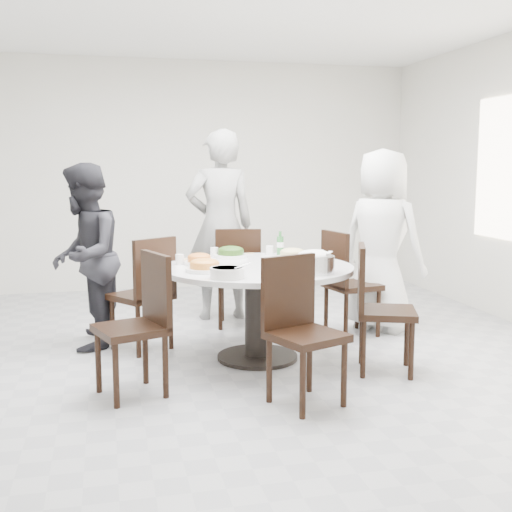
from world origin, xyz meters
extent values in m
cube|color=#A7A8AC|center=(0.00, 0.00, 0.00)|extent=(6.00, 6.00, 0.01)
cube|color=silver|center=(0.00, 3.00, 1.40)|extent=(6.00, 0.01, 2.80)
cube|color=silver|center=(0.00, -3.00, 1.40)|extent=(6.00, 0.01, 2.80)
cylinder|color=silver|center=(0.29, -0.18, 0.38)|extent=(1.50, 1.50, 0.75)
cube|color=black|center=(1.30, 0.34, 0.47)|extent=(0.49, 0.49, 0.95)
cube|color=black|center=(0.37, 0.91, 0.47)|extent=(0.50, 0.50, 0.95)
cube|color=black|center=(-0.58, 0.30, 0.47)|extent=(0.58, 0.58, 0.95)
cube|color=black|center=(-0.72, -0.78, 0.47)|extent=(0.53, 0.53, 0.95)
cube|color=black|center=(0.37, -1.21, 0.47)|extent=(0.55, 0.55, 0.95)
cube|color=black|center=(1.15, -0.71, 0.47)|extent=(0.54, 0.54, 0.95)
imported|color=white|center=(1.62, 0.45, 0.84)|extent=(0.92, 0.98, 1.68)
imported|color=black|center=(0.25, 1.26, 0.94)|extent=(0.70, 0.47, 1.88)
imported|color=black|center=(-1.03, 0.47, 0.78)|extent=(0.70, 0.84, 1.55)
cylinder|color=white|center=(0.18, 0.32, 0.79)|extent=(0.28, 0.28, 0.07)
cylinder|color=white|center=(0.66, 0.09, 0.79)|extent=(0.26, 0.26, 0.07)
cylinder|color=white|center=(-0.14, -0.02, 0.78)|extent=(0.24, 0.24, 0.06)
cylinder|color=white|center=(0.71, -0.38, 0.78)|extent=(0.27, 0.27, 0.07)
cylinder|color=white|center=(-0.15, -0.35, 0.79)|extent=(0.28, 0.28, 0.07)
cylinder|color=silver|center=(0.62, -0.60, 0.81)|extent=(0.30, 0.30, 0.13)
cylinder|color=white|center=(-0.04, -0.66, 0.79)|extent=(0.24, 0.24, 0.07)
cylinder|color=#2B6C31|center=(0.63, 0.37, 0.85)|extent=(0.06, 0.06, 0.21)
cylinder|color=white|center=(0.33, 0.47, 0.79)|extent=(0.07, 0.07, 0.08)
camera|label=1|loc=(-0.85, -4.99, 1.53)|focal=45.00mm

